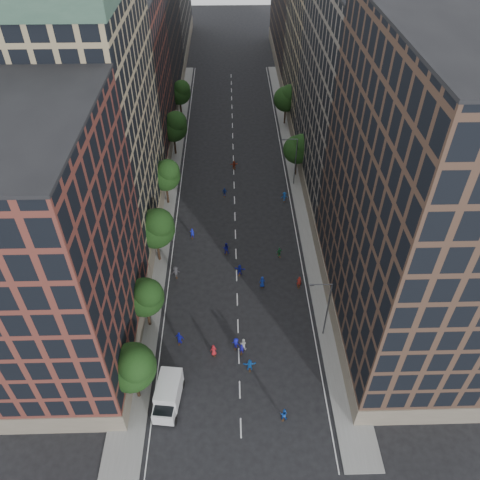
{
  "coord_description": "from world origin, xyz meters",
  "views": [
    {
      "loc": [
        -0.69,
        -24.0,
        47.3
      ],
      "look_at": [
        0.62,
        27.84,
        2.0
      ],
      "focal_mm": 35.0,
      "sensor_mm": 36.0,
      "label": 1
    }
  ],
  "objects_px": {
    "skater_2": "(284,414)",
    "streetlamp_near": "(326,307)",
    "skater_0": "(170,417)",
    "skater_1": "(242,349)",
    "cargo_van": "(168,395)",
    "streetlamp_far": "(294,159)"
  },
  "relations": [
    {
      "from": "streetlamp_near",
      "to": "skater_2",
      "type": "relative_size",
      "value": 5.53
    },
    {
      "from": "skater_0",
      "to": "skater_2",
      "type": "bearing_deg",
      "value": -160.8
    },
    {
      "from": "streetlamp_near",
      "to": "streetlamp_far",
      "type": "height_order",
      "value": "same"
    },
    {
      "from": "streetlamp_near",
      "to": "streetlamp_far",
      "type": "relative_size",
      "value": 1.0
    },
    {
      "from": "streetlamp_near",
      "to": "skater_1",
      "type": "distance_m",
      "value": 11.24
    },
    {
      "from": "cargo_van",
      "to": "skater_0",
      "type": "xyz_separation_m",
      "value": [
        0.33,
        -2.13,
        -0.75
      ]
    },
    {
      "from": "skater_2",
      "to": "streetlamp_near",
      "type": "bearing_deg",
      "value": -101.43
    },
    {
      "from": "streetlamp_near",
      "to": "skater_2",
      "type": "height_order",
      "value": "streetlamp_near"
    },
    {
      "from": "skater_0",
      "to": "skater_2",
      "type": "height_order",
      "value": "skater_2"
    },
    {
      "from": "streetlamp_near",
      "to": "cargo_van",
      "type": "relative_size",
      "value": 1.58
    },
    {
      "from": "skater_0",
      "to": "skater_1",
      "type": "relative_size",
      "value": 1.04
    },
    {
      "from": "streetlamp_near",
      "to": "cargo_van",
      "type": "xyz_separation_m",
      "value": [
        -18.15,
        -8.87,
        -3.63
      ]
    },
    {
      "from": "streetlamp_near",
      "to": "streetlamp_far",
      "type": "bearing_deg",
      "value": 90.0
    },
    {
      "from": "streetlamp_near",
      "to": "cargo_van",
      "type": "bearing_deg",
      "value": -153.95
    },
    {
      "from": "skater_2",
      "to": "skater_0",
      "type": "bearing_deg",
      "value": 16.3
    },
    {
      "from": "skater_0",
      "to": "skater_1",
      "type": "height_order",
      "value": "skater_0"
    },
    {
      "from": "streetlamp_far",
      "to": "cargo_van",
      "type": "bearing_deg",
      "value": -113.44
    },
    {
      "from": "skater_1",
      "to": "cargo_van",
      "type": "bearing_deg",
      "value": 47.59
    },
    {
      "from": "streetlamp_near",
      "to": "skater_0",
      "type": "height_order",
      "value": "streetlamp_near"
    },
    {
      "from": "streetlamp_far",
      "to": "cargo_van",
      "type": "height_order",
      "value": "streetlamp_far"
    },
    {
      "from": "cargo_van",
      "to": "skater_0",
      "type": "distance_m",
      "value": 2.28
    },
    {
      "from": "streetlamp_far",
      "to": "skater_1",
      "type": "distance_m",
      "value": 37.17
    }
  ]
}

